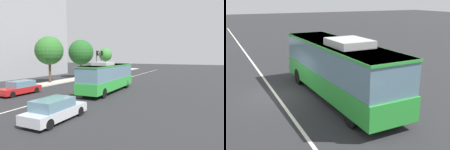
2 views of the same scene
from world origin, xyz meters
TOP-DOWN VIEW (x-y plane):
  - ground_plane at (0.00, 0.00)m, footprint 160.00×160.00m
  - lane_centre_line at (0.00, 0.00)m, footprint 76.00×0.16m
  - transit_bus at (-1.72, -3.09)m, footprint 10.07×2.78m

SIDE VIEW (x-z plane):
  - ground_plane at x=0.00m, z-range 0.00..0.00m
  - lane_centre_line at x=0.00m, z-range 0.00..0.01m
  - transit_bus at x=-1.72m, z-range 0.08..3.54m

